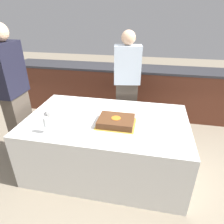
{
  "coord_description": "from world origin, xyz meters",
  "views": [
    {
      "loc": [
        0.47,
        -2.01,
        1.89
      ],
      "look_at": [
        0.07,
        0.0,
        0.82
      ],
      "focal_mm": 32.0,
      "sensor_mm": 36.0,
      "label": 1
    }
  ],
  "objects_px": {
    "plate_stack": "(55,111)",
    "person_seated_left": "(15,96)",
    "cake": "(116,121)",
    "wine_glass": "(46,123)",
    "person_cutting_cake": "(127,87)"
  },
  "relations": [
    {
      "from": "plate_stack",
      "to": "person_seated_left",
      "type": "bearing_deg",
      "value": -178.79
    },
    {
      "from": "wine_glass",
      "to": "person_seated_left",
      "type": "xyz_separation_m",
      "value": [
        -0.63,
        0.41,
        0.07
      ]
    },
    {
      "from": "plate_stack",
      "to": "person_seated_left",
      "type": "height_order",
      "value": "person_seated_left"
    },
    {
      "from": "wine_glass",
      "to": "person_cutting_cake",
      "type": "distance_m",
      "value": 1.39
    },
    {
      "from": "cake",
      "to": "plate_stack",
      "type": "relative_size",
      "value": 2.18
    },
    {
      "from": "wine_glass",
      "to": "person_seated_left",
      "type": "distance_m",
      "value": 0.76
    },
    {
      "from": "plate_stack",
      "to": "person_seated_left",
      "type": "xyz_separation_m",
      "value": [
        -0.51,
        -0.01,
        0.17
      ]
    },
    {
      "from": "cake",
      "to": "wine_glass",
      "type": "distance_m",
      "value": 0.75
    },
    {
      "from": "cake",
      "to": "wine_glass",
      "type": "height_order",
      "value": "wine_glass"
    },
    {
      "from": "plate_stack",
      "to": "wine_glass",
      "type": "xyz_separation_m",
      "value": [
        0.12,
        -0.43,
        0.1
      ]
    },
    {
      "from": "person_seated_left",
      "to": "wine_glass",
      "type": "bearing_deg",
      "value": -123.39
    },
    {
      "from": "plate_stack",
      "to": "wine_glass",
      "type": "height_order",
      "value": "wine_glass"
    },
    {
      "from": "person_cutting_cake",
      "to": "cake",
      "type": "bearing_deg",
      "value": 80.61
    },
    {
      "from": "plate_stack",
      "to": "person_seated_left",
      "type": "relative_size",
      "value": 0.11
    },
    {
      "from": "plate_stack",
      "to": "cake",
      "type": "bearing_deg",
      "value": -7.54
    }
  ]
}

